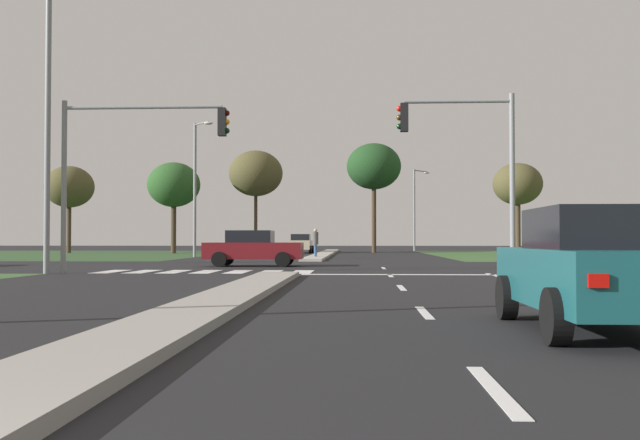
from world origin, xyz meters
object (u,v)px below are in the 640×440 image
Objects in this scene: treeline_third at (256,174)px; traffic_signal_near_left at (124,152)px; treeline_fifth at (518,185)px; treeline_near at (69,187)px; car_maroon_second at (253,248)px; treeline_fourth at (374,167)px; treeline_second at (174,185)px; traffic_signal_near_right at (472,152)px; street_lamp_fourth at (416,204)px; street_lamp_third at (196,182)px; car_beige_fourth at (301,243)px; car_teal_near at (598,268)px; street_lamp_second at (47,101)px; pedestrian_at_median at (315,240)px.

traffic_signal_near_left is at bearing -89.01° from treeline_third.
treeline_near is at bearing 176.11° from treeline_fifth.
treeline_fifth is (17.24, 27.53, 4.72)m from car_maroon_second.
treeline_fourth is (10.06, 1.22, 0.65)m from treeline_third.
treeline_fourth reaches higher than treeline_second.
treeline_near is at bearing 171.12° from treeline_second.
treeline_near is (-16.59, 37.04, 1.47)m from traffic_signal_near_left.
street_lamp_fourth is at bearing 87.68° from traffic_signal_near_right.
traffic_signal_near_right is 35.67m from treeline_fifth.
treeline_fifth is at bearing 27.35° from street_lamp_third.
treeline_second reaches higher than traffic_signal_near_right.
treeline_fourth is at bearing 93.50° from traffic_signal_near_right.
car_beige_fourth is at bearing 172.41° from treeline_fifth.
traffic_signal_near_left is 0.63× the size of treeline_fourth.
street_lamp_second reaches higher than car_teal_near.
treeline_fifth reaches higher than traffic_signal_near_right.
street_lamp_third is (-5.71, -14.30, 4.06)m from car_beige_fourth.
street_lamp_fourth is at bearing 66.07° from treeline_fourth.
treeline_third is at bearing -11.80° from car_beige_fourth.
car_maroon_second is at bearing -103.88° from street_lamp_fourth.
treeline_fourth reaches higher than car_maroon_second.
street_lamp_fourth is (16.43, 48.77, -1.30)m from street_lamp_second.
traffic_signal_near_right is (8.53, -36.83, 3.27)m from car_beige_fourth.
car_beige_fourth is 16.28m from street_lamp_fourth.
treeline_fourth is 12.25m from treeline_fifth.
car_teal_near is 0.48× the size of street_lamp_third.
treeline_fifth is at bearing -2.19° from treeline_second.
street_lamp_fourth is at bearing 58.19° from street_lamp_third.
car_teal_near is at bearing 98.45° from car_beige_fourth.
street_lamp_third reaches higher than car_beige_fourth.
treeline_second is 27.91m from treeline_fifth.
treeline_third is (-6.14, 18.67, 5.60)m from pedestrian_at_median.
car_maroon_second is 0.45× the size of treeline_fourth.
street_lamp_fourth is 31.02m from pedestrian_at_median.
car_maroon_second is 0.96× the size of car_beige_fourth.
street_lamp_third reaches higher than treeline_fifth.
treeline_second is at bearing 179.22° from pedestrian_at_median.
street_lamp_third is 26.08m from treeline_fifth.
car_beige_fourth is at bearing -0.61° from treeline_near.
car_beige_fourth is 0.54× the size of street_lamp_fourth.
street_lamp_third is 1.16× the size of treeline_second.
street_lamp_third reaches higher than car_teal_near.
treeline_third is at bearing 83.18° from street_lamp_third.
car_teal_near is 54.25m from treeline_second.
car_beige_fourth is at bearing 68.22° from street_lamp_third.
treeline_third is (-0.65, 37.65, 2.61)m from traffic_signal_near_left.
treeline_second reaches higher than treeline_near.
traffic_signal_near_left is 3.20m from street_lamp_second.
car_teal_near is 2.54× the size of pedestrian_at_median.
treeline_fourth is (6.15, 2.04, 6.59)m from car_beige_fourth.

